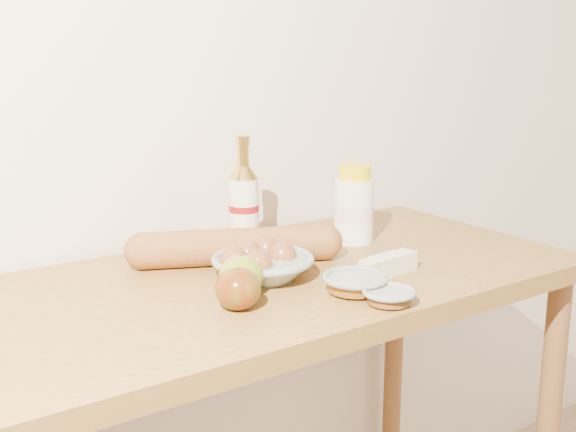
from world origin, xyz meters
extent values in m
cube|color=silver|center=(0.00, 1.51, 1.30)|extent=(3.50, 0.02, 2.60)
cube|color=#AD7C37|center=(0.00, 1.18, 0.88)|extent=(1.20, 0.60, 0.04)
cylinder|color=brown|center=(0.55, 1.43, 0.43)|extent=(0.05, 0.05, 0.86)
cylinder|color=silver|center=(0.00, 1.31, 0.98)|extent=(0.07, 0.07, 0.17)
cylinder|color=maroon|center=(0.00, 1.31, 1.01)|extent=(0.07, 0.07, 0.01)
cone|color=gold|center=(0.00, 1.31, 1.08)|extent=(0.07, 0.07, 0.03)
cylinder|color=gold|center=(0.00, 1.31, 1.12)|extent=(0.03, 0.03, 0.04)
cylinder|color=gold|center=(0.00, 1.31, 1.15)|extent=(0.03, 0.03, 0.02)
cylinder|color=white|center=(0.26, 1.27, 0.97)|extent=(0.11, 0.11, 0.14)
cylinder|color=#F5D4CD|center=(0.26, 1.27, 0.97)|extent=(0.12, 0.12, 0.03)
cylinder|color=yellow|center=(0.26, 1.27, 1.06)|extent=(0.09, 0.09, 0.03)
torus|color=gray|center=(-0.04, 1.17, 0.94)|extent=(0.25, 0.25, 0.01)
ellipsoid|color=brown|center=(-0.07, 1.14, 0.93)|extent=(0.07, 0.07, 0.07)
ellipsoid|color=brown|center=(0.00, 1.16, 0.93)|extent=(0.07, 0.07, 0.07)
ellipsoid|color=brown|center=(-0.06, 1.20, 0.93)|extent=(0.07, 0.07, 0.07)
ellipsoid|color=brown|center=(-0.10, 1.18, 0.93)|extent=(0.07, 0.07, 0.07)
ellipsoid|color=brown|center=(-0.01, 1.21, 0.93)|extent=(0.07, 0.07, 0.07)
cylinder|color=#AC6D34|center=(-0.04, 1.28, 0.94)|extent=(0.37, 0.22, 0.07)
sphere|color=#AC6D34|center=(-0.21, 1.35, 0.94)|extent=(0.10, 0.10, 0.07)
sphere|color=#AC6D34|center=(0.13, 1.20, 0.94)|extent=(0.10, 0.10, 0.07)
ellipsoid|color=#A19320|center=(-0.13, 1.11, 0.94)|extent=(0.09, 0.09, 0.07)
cylinder|color=#50351A|center=(-0.13, 1.11, 0.97)|extent=(0.01, 0.01, 0.01)
ellipsoid|color=maroon|center=(-0.17, 1.06, 0.94)|extent=(0.09, 0.09, 0.07)
cylinder|color=#492D18|center=(-0.17, 1.06, 0.97)|extent=(0.01, 0.01, 0.01)
torus|color=#8E9B96|center=(0.06, 0.93, 0.92)|extent=(0.12, 0.12, 0.01)
cylinder|color=brown|center=(0.06, 0.93, 0.91)|extent=(0.10, 0.10, 0.02)
torus|color=gray|center=(0.05, 1.01, 0.93)|extent=(0.14, 0.14, 0.01)
cylinder|color=brown|center=(0.05, 1.01, 0.92)|extent=(0.12, 0.12, 0.02)
cube|color=beige|center=(0.17, 1.05, 0.92)|extent=(0.14, 0.05, 0.04)
cube|color=beige|center=(0.17, 1.05, 0.92)|extent=(0.07, 0.05, 0.04)
camera|label=1|loc=(-0.75, 0.07, 1.34)|focal=45.00mm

